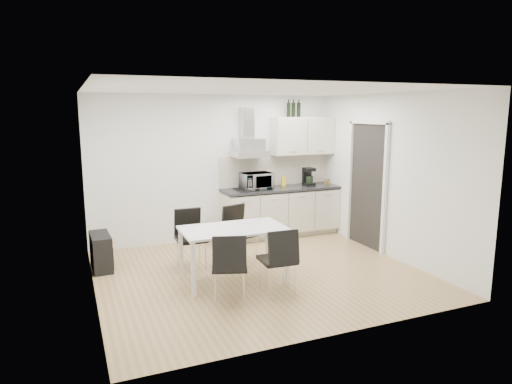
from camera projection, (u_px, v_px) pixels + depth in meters
ground at (260, 273)px, 6.60m from camera, size 4.50×4.50×0.00m
wall_back at (216, 168)px, 8.19m from camera, size 4.50×0.10×2.60m
wall_front at (338, 215)px, 4.56m from camera, size 4.50×0.10×2.60m
wall_left at (89, 196)px, 5.52m from camera, size 0.10×4.00×2.60m
wall_right at (390, 176)px, 7.22m from camera, size 0.10×4.00×2.60m
ceiling at (260, 90)px, 6.14m from camera, size 4.50×4.50×0.00m
doorway at (366, 186)px, 7.75m from camera, size 0.08×1.04×2.10m
kitchenette at (282, 192)px, 8.48m from camera, size 2.22×0.64×2.52m
dining_table at (233, 234)px, 6.21m from camera, size 1.42×0.83×0.75m
chair_far_left at (191, 240)px, 6.74m from camera, size 0.45×0.50×0.88m
chair_far_right at (241, 235)px, 7.01m from camera, size 0.56×0.60×0.88m
chair_near_left at (229, 267)px, 5.57m from camera, size 0.58×0.61×0.88m
chair_near_right at (277, 261)px, 5.80m from camera, size 0.46×0.52×0.88m
guitar_amp at (101, 252)px, 6.74m from camera, size 0.30×0.65×0.53m
floor_speaker at (209, 233)px, 8.24m from camera, size 0.18×0.17×0.26m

